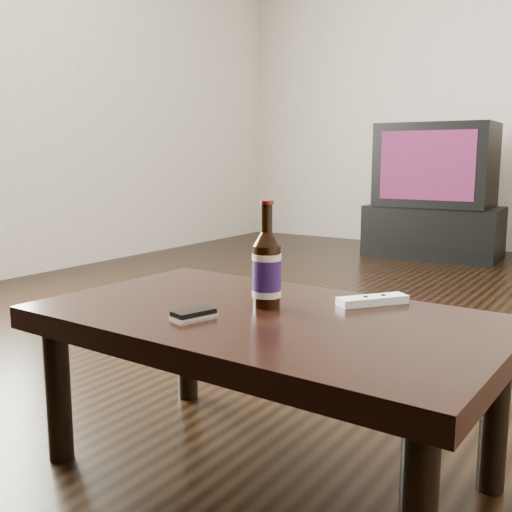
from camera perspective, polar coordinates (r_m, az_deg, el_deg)
The scene contains 7 objects.
floor at distance 2.32m, azimuth 12.11°, elevation -9.69°, with size 5.00×6.00×0.01m, color black.
tv_stand at distance 4.68m, azimuth 16.50°, elevation 2.23°, with size 0.96×0.48×0.38m, color black.
tv at distance 4.65m, azimuth 16.78°, elevation 8.29°, with size 0.82×0.53×0.60m.
coffee_table at distance 1.39m, azimuth 0.92°, elevation -7.48°, with size 1.08×0.65×0.40m.
beer_bottle at distance 1.41m, azimuth 1.02°, elevation -1.33°, with size 0.09×0.09×0.25m.
phone at distance 1.34m, azimuth -5.97°, elevation -5.49°, with size 0.08×0.11×0.02m.
remote at distance 1.47m, azimuth 11.04°, elevation -4.16°, with size 0.14×0.17×0.02m.
Camera 1 is at (0.77, -2.05, 0.75)m, focal length 42.00 mm.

